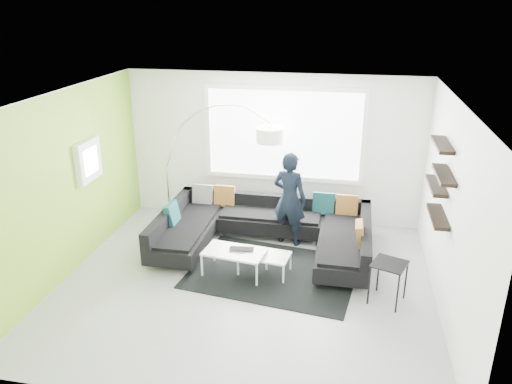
% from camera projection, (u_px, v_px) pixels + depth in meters
% --- Properties ---
extents(ground, '(5.50, 5.50, 0.00)m').
position_uv_depth(ground, '(246.00, 284.00, 7.51)').
color(ground, '#939398').
rests_on(ground, ground).
extents(room_shell, '(5.54, 5.04, 2.82)m').
position_uv_depth(room_shell, '(250.00, 166.00, 7.04)').
color(room_shell, white).
rests_on(room_shell, ground).
extents(sectional_sofa, '(3.52, 2.20, 0.76)m').
position_uv_depth(sectional_sofa, '(264.00, 233.00, 8.39)').
color(sectional_sofa, black).
rests_on(sectional_sofa, ground).
extents(rug, '(2.75, 2.16, 0.01)m').
position_uv_depth(rug, '(273.00, 272.00, 7.83)').
color(rug, black).
rests_on(rug, ground).
extents(coffee_table, '(1.29, 0.86, 0.39)m').
position_uv_depth(coffee_table, '(249.00, 262.00, 7.74)').
color(coffee_table, white).
rests_on(coffee_table, ground).
extents(arc_lamp, '(2.17, 0.61, 2.34)m').
position_uv_depth(arc_lamp, '(166.00, 166.00, 9.07)').
color(arc_lamp, white).
rests_on(arc_lamp, ground).
extents(side_table, '(0.57, 0.57, 0.61)m').
position_uv_depth(side_table, '(388.00, 282.00, 6.98)').
color(side_table, black).
rests_on(side_table, ground).
extents(person, '(0.83, 0.74, 1.65)m').
position_uv_depth(person, '(290.00, 199.00, 8.51)').
color(person, black).
rests_on(person, ground).
extents(laptop, '(0.42, 0.32, 0.03)m').
position_uv_depth(laptop, '(241.00, 251.00, 7.64)').
color(laptop, black).
rests_on(laptop, coffee_table).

